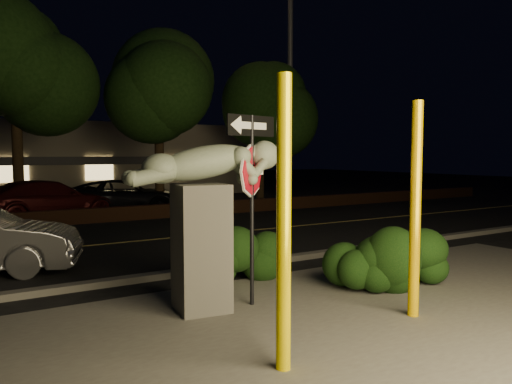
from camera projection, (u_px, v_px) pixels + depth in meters
ground at (118, 227)px, 16.02m from camera, size 90.00×90.00×0.00m
patio at (357, 327)px, 6.70m from camera, size 14.00×6.00×0.02m
road at (150, 240)px, 13.48m from camera, size 80.00×8.00×0.01m
lane_marking at (150, 240)px, 13.48m from camera, size 80.00×0.12×0.00m
curb at (221, 267)px, 10.00m from camera, size 80.00×0.25×0.12m
brick_wall at (107, 215)px, 17.10m from camera, size 40.00×0.35×0.50m
parking_lot at (72, 207)px, 21.95m from camera, size 40.00×12.00×0.01m
building at (41, 160)px, 28.56m from camera, size 22.00×10.20×4.00m
tree_far_b at (14, 44)px, 16.95m from camera, size 5.20×5.20×8.41m
tree_far_c at (158, 68)px, 19.28m from camera, size 4.80×4.80×7.84m
tree_far_d at (260, 85)px, 22.35m from camera, size 4.40×4.40×7.42m
yellow_pole_left at (284, 225)px, 5.25m from camera, size 0.16×0.16×3.16m
yellow_pole_right at (415, 210)px, 7.02m from camera, size 0.15×0.15×3.07m
signpost at (252, 171)px, 7.52m from camera, size 0.96×0.27×2.91m
sculpture at (204, 206)px, 7.31m from camera, size 2.38×0.92×2.53m
hedge_center at (240, 255)px, 9.07m from camera, size 2.06×1.22×1.01m
hedge_right at (376, 253)px, 8.63m from camera, size 2.14×1.69×1.24m
hedge_far_right at (406, 252)px, 8.97m from camera, size 1.76×1.23×1.14m
streetlight at (285, 53)px, 22.32m from camera, size 1.63×0.90×11.54m
parked_car_darkred at (49, 200)px, 17.71m from camera, size 5.15×2.89×1.41m
parked_car_dark at (124, 197)px, 19.39m from camera, size 5.30×3.76×1.34m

